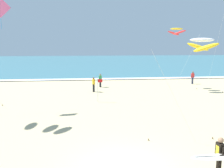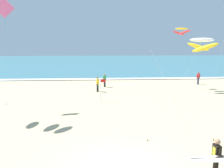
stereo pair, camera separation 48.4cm
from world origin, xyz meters
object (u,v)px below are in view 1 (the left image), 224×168
object	(u,v)px
bystander_red_top	(193,78)
surfer_lead	(222,156)
kite_arc_ivory_close	(202,45)
lifeguard_flag	(98,88)
bystander_yellow_top	(94,84)
bystander_green_top	(100,80)
kite_arc_golden_outer	(176,32)

from	to	relation	value
bystander_red_top	surfer_lead	bearing A→B (deg)	-111.33
kite_arc_ivory_close	lifeguard_flag	world-z (taller)	kite_arc_ivory_close
bystander_red_top	bystander_yellow_top	xyz separation A→B (m)	(-12.53, -3.72, 0.00)
bystander_green_top	surfer_lead	bearing A→B (deg)	-79.94
surfer_lead	bystander_red_top	xyz separation A→B (m)	(8.16, 20.90, -0.24)
surfer_lead	kite_arc_ivory_close	size ratio (longest dim) A/B	0.48
kite_arc_golden_outer	bystander_red_top	distance (m)	7.21
bystander_yellow_top	lifeguard_flag	xyz separation A→B (m)	(0.32, -4.44, 0.45)
kite_arc_ivory_close	kite_arc_golden_outer	world-z (taller)	kite_arc_golden_outer
bystander_red_top	bystander_yellow_top	world-z (taller)	same
lifeguard_flag	kite_arc_golden_outer	bearing A→B (deg)	30.40
kite_arc_golden_outer	bystander_yellow_top	world-z (taller)	kite_arc_golden_outer
kite_arc_ivory_close	kite_arc_golden_outer	size ratio (longest dim) A/B	0.80
bystander_yellow_top	bystander_red_top	bearing A→B (deg)	16.52
surfer_lead	bystander_yellow_top	distance (m)	17.73
surfer_lead	lifeguard_flag	world-z (taller)	lifeguard_flag
surfer_lead	bystander_yellow_top	xyz separation A→B (m)	(-4.36, 17.19, -0.24)
bystander_red_top	lifeguard_flag	world-z (taller)	lifeguard_flag
surfer_lead	bystander_red_top	bearing A→B (deg)	68.67
surfer_lead	bystander_green_top	distance (m)	20.19
kite_arc_golden_outer	lifeguard_flag	distance (m)	11.31
kite_arc_ivory_close	bystander_yellow_top	distance (m)	15.19
surfer_lead	bystander_green_top	world-z (taller)	surfer_lead
bystander_green_top	bystander_yellow_top	xyz separation A→B (m)	(-0.84, -2.69, 0.00)
kite_arc_ivory_close	bystander_red_top	xyz separation A→B (m)	(7.54, 17.41, -4.26)
surfer_lead	bystander_red_top	world-z (taller)	surfer_lead
bystander_red_top	kite_arc_golden_outer	bearing A→B (deg)	-138.98
kite_arc_ivory_close	bystander_yellow_top	bearing A→B (deg)	110.01
surfer_lead	lifeguard_flag	size ratio (longest dim) A/B	1.23
kite_arc_golden_outer	bystander_yellow_top	size ratio (longest dim) A/B	4.23
bystander_red_top	lifeguard_flag	xyz separation A→B (m)	(-12.21, -8.15, 0.45)
bystander_green_top	lifeguard_flag	world-z (taller)	lifeguard_flag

